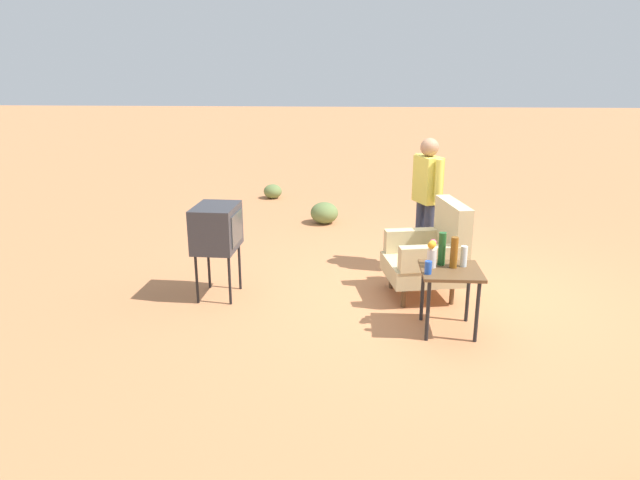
# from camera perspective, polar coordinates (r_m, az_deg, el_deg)

# --- Properties ---
(ground_plane) EXTENTS (60.00, 60.00, 0.00)m
(ground_plane) POSITION_cam_1_polar(r_m,az_deg,el_deg) (6.61, 10.08, -5.11)
(ground_plane) COLOR #C17A4C
(armchair) EXTENTS (0.89, 0.91, 1.06)m
(armchair) POSITION_cam_1_polar(r_m,az_deg,el_deg) (6.35, 11.05, -1.28)
(armchair) COLOR brown
(armchair) RESTS_ON ground
(side_table) EXTENTS (0.56, 0.56, 0.63)m
(side_table) POSITION_cam_1_polar(r_m,az_deg,el_deg) (5.54, 12.88, -3.77)
(side_table) COLOR black
(side_table) RESTS_ON ground
(tv_on_stand) EXTENTS (0.62, 0.47, 1.03)m
(tv_on_stand) POSITION_cam_1_polar(r_m,az_deg,el_deg) (6.24, -10.28, 1.16)
(tv_on_stand) COLOR black
(tv_on_stand) RESTS_ON ground
(person_standing) EXTENTS (0.53, 0.35, 1.64)m
(person_standing) POSITION_cam_1_polar(r_m,az_deg,el_deg) (7.09, 10.62, 4.35)
(person_standing) COLOR #2D3347
(person_standing) RESTS_ON ground
(bottle_short_clear) EXTENTS (0.06, 0.06, 0.20)m
(bottle_short_clear) POSITION_cam_1_polar(r_m,az_deg,el_deg) (5.58, 14.17, -1.59)
(bottle_short_clear) COLOR silver
(bottle_short_clear) RESTS_ON side_table
(bottle_tall_amber) EXTENTS (0.07, 0.07, 0.30)m
(bottle_tall_amber) POSITION_cam_1_polar(r_m,az_deg,el_deg) (5.51, 13.24, -1.22)
(bottle_tall_amber) COLOR brown
(bottle_tall_amber) RESTS_ON side_table
(soda_can_blue) EXTENTS (0.07, 0.07, 0.12)m
(soda_can_blue) POSITION_cam_1_polar(r_m,az_deg,el_deg) (5.32, 10.75, -2.71)
(soda_can_blue) COLOR blue
(soda_can_blue) RESTS_ON side_table
(bottle_wine_green) EXTENTS (0.07, 0.07, 0.32)m
(bottle_wine_green) POSITION_cam_1_polar(r_m,az_deg,el_deg) (5.56, 12.08, -0.86)
(bottle_wine_green) COLOR #1E5623
(bottle_wine_green) RESTS_ON side_table
(flower_vase) EXTENTS (0.15, 0.10, 0.27)m
(flower_vase) POSITION_cam_1_polar(r_m,az_deg,el_deg) (5.47, 11.12, -1.21)
(flower_vase) COLOR silver
(flower_vase) RESTS_ON side_table
(shrub_mid) EXTENTS (0.45, 0.45, 0.35)m
(shrub_mid) POSITION_cam_1_polar(r_m,az_deg,el_deg) (9.25, 0.44, 2.73)
(shrub_mid) COLOR olive
(shrub_mid) RESTS_ON ground
(shrub_far) EXTENTS (0.35, 0.35, 0.27)m
(shrub_far) POSITION_cam_1_polar(r_m,az_deg,el_deg) (11.07, -4.74, 4.87)
(shrub_far) COLOR olive
(shrub_far) RESTS_ON ground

